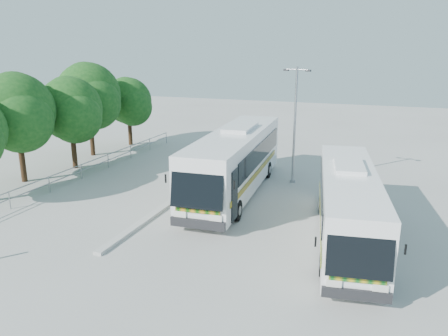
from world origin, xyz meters
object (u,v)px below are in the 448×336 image
at_px(tree_far_e, 129,101).
at_px(coach_adjacent, 348,204).
at_px(tree_far_b, 17,111).
at_px(coach_main, 235,160).
at_px(tree_far_c, 71,109).
at_px(lamppost, 295,120).
at_px(tree_far_d, 89,95).

height_order(tree_far_e, coach_adjacent, tree_far_e).
height_order(tree_far_b, tree_far_e, tree_far_b).
xyz_separation_m(tree_far_b, coach_main, (13.47, 2.55, -2.56)).
bearing_deg(coach_main, tree_far_c, 170.37).
relative_size(coach_adjacent, lamppost, 1.57).
xyz_separation_m(tree_far_b, coach_adjacent, (20.28, -1.96, -2.86)).
xyz_separation_m(tree_far_b, lamppost, (16.25, 5.83, -0.55)).
distance_m(tree_far_b, tree_far_c, 4.01).
distance_m(coach_adjacent, lamppost, 9.07).
distance_m(tree_far_d, tree_far_e, 4.65).
relative_size(tree_far_b, coach_adjacent, 0.61).
relative_size(tree_far_b, tree_far_e, 1.17).
bearing_deg(tree_far_e, lamppost, -21.56).
relative_size(tree_far_b, lamppost, 0.96).
xyz_separation_m(tree_far_e, lamppost, (15.86, -6.27, 0.13)).
bearing_deg(tree_far_b, coach_main, 10.72).
relative_size(tree_far_e, coach_main, 0.44).
relative_size(coach_main, lamppost, 1.83).
bearing_deg(tree_far_d, tree_far_e, 81.37).
xyz_separation_m(tree_far_c, coach_main, (12.58, -1.35, -2.25)).
xyz_separation_m(tree_far_d, tree_far_e, (0.68, 4.50, -0.93)).
relative_size(tree_far_e, coach_adjacent, 0.52).
bearing_deg(tree_far_e, coach_main, -36.13).
relative_size(tree_far_d, tree_far_e, 1.24).
relative_size(tree_far_c, tree_far_e, 1.10).
bearing_deg(lamppost, tree_far_d, -170.70).
distance_m(tree_far_b, coach_adjacent, 20.57).
relative_size(tree_far_d, coach_adjacent, 0.64).
height_order(tree_far_d, lamppost, tree_far_d).
xyz_separation_m(coach_main, lamppost, (2.78, 3.28, 2.01)).
height_order(coach_adjacent, lamppost, lamppost).
height_order(tree_far_b, lamppost, lamppost).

